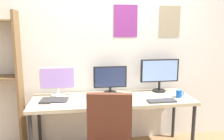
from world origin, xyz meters
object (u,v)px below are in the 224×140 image
object	(u,v)px
monitor_right	(160,73)
monitor_center	(110,79)
keyboard_right	(162,101)
coffee_mug	(179,94)
keyboard_left	(67,105)
desk	(113,102)
mouse_left_side	(95,101)
mouse_right_side	(114,102)
monitor_left	(58,80)
laptop_closed	(54,100)

from	to	relation	value
monitor_right	monitor_center	bearing A→B (deg)	-180.00
keyboard_right	coffee_mug	bearing A→B (deg)	26.06
monitor_right	keyboard_left	world-z (taller)	monitor_right
desk	mouse_left_side	distance (m)	0.27
desk	mouse_right_side	size ratio (longest dim) A/B	20.96
monitor_center	coffee_mug	bearing A→B (deg)	-19.89
monitor_center	keyboard_left	world-z (taller)	monitor_center
monitor_left	desk	bearing A→B (deg)	-17.19
keyboard_right	mouse_right_side	world-z (taller)	mouse_right_side
monitor_center	mouse_left_side	world-z (taller)	monitor_center
monitor_right	mouse_left_side	bearing A→B (deg)	-159.23
laptop_closed	keyboard_right	bearing A→B (deg)	-2.81
monitor_left	monitor_right	world-z (taller)	monitor_right
monitor_center	mouse_right_side	distance (m)	0.47
monitor_right	coffee_mug	bearing A→B (deg)	-62.95
monitor_center	mouse_right_side	world-z (taller)	monitor_center
keyboard_left	laptop_closed	size ratio (longest dim) A/B	1.18
keyboard_left	coffee_mug	distance (m)	1.41
monitor_center	coffee_mug	size ratio (longest dim) A/B	4.18
mouse_right_side	laptop_closed	bearing A→B (deg)	164.00
monitor_left	laptop_closed	size ratio (longest dim) A/B	1.42
desk	mouse_right_side	bearing A→B (deg)	-94.50
mouse_left_side	monitor_left	bearing A→B (deg)	143.02
desk	mouse_left_side	size ratio (longest dim) A/B	20.96
monitor_center	monitor_right	world-z (taller)	monitor_right
monitor_right	monitor_left	bearing A→B (deg)	-180.00
keyboard_right	mouse_left_side	bearing A→B (deg)	173.03
desk	keyboard_right	world-z (taller)	keyboard_right
keyboard_left	coffee_mug	world-z (taller)	coffee_mug
mouse_right_side	laptop_closed	size ratio (longest dim) A/B	0.30
mouse_left_side	monitor_center	bearing A→B (deg)	56.80
monitor_right	keyboard_left	distance (m)	1.35
monitor_center	laptop_closed	world-z (taller)	monitor_center
desk	monitor_center	world-z (taller)	monitor_center
desk	monitor_center	size ratio (longest dim) A/B	4.54
monitor_center	monitor_right	size ratio (longest dim) A/B	0.83
mouse_left_side	laptop_closed	size ratio (longest dim) A/B	0.30
desk	monitor_center	xyz separation A→B (m)	(0.00, 0.21, 0.25)
mouse_left_side	keyboard_left	bearing A→B (deg)	-163.92
monitor_right	coffee_mug	world-z (taller)	monitor_right
desk	monitor_right	size ratio (longest dim) A/B	3.76
monitor_right	mouse_left_side	distance (m)	1.01
desk	coffee_mug	distance (m)	0.85
monitor_center	mouse_left_side	bearing A→B (deg)	-123.20
desk	mouse_right_side	world-z (taller)	mouse_right_side
keyboard_right	mouse_right_side	xyz separation A→B (m)	(-0.58, 0.01, 0.01)
desk	mouse_right_side	xyz separation A→B (m)	(-0.02, -0.22, 0.07)
monitor_right	laptop_closed	bearing A→B (deg)	-170.46
keyboard_left	mouse_left_side	world-z (taller)	mouse_left_side
desk	monitor_left	world-z (taller)	monitor_left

